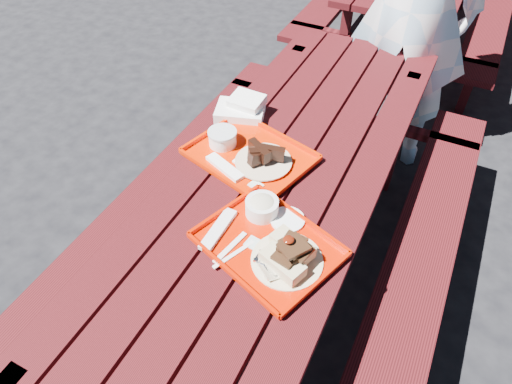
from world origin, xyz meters
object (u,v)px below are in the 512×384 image
picnic_table_near (273,214)px  near_tray (272,238)px  person (414,2)px  far_tray (247,154)px

picnic_table_near → near_tray: near_tray is taller
picnic_table_near → near_tray: size_ratio=4.76×
picnic_table_near → person: person is taller
person → far_tray: bearing=71.8°
near_tray → picnic_table_near: bearing=113.4°
near_tray → far_tray: 0.43m
far_tray → person: person is taller
far_tray → near_tray: bearing=-52.3°
person → picnic_table_near: bearing=78.6°
near_tray → far_tray: (-0.26, 0.34, -0.01)m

